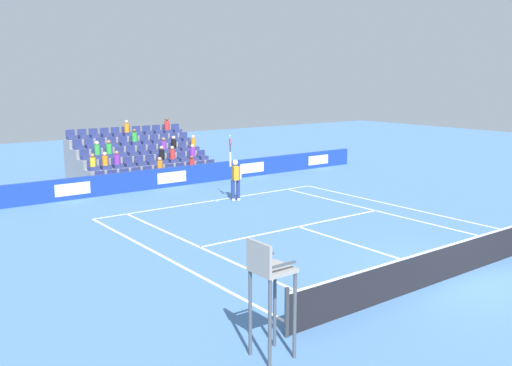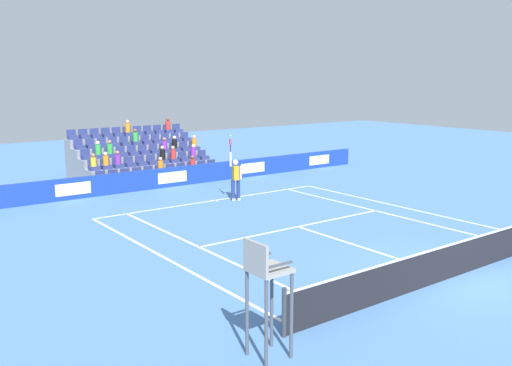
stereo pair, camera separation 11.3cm
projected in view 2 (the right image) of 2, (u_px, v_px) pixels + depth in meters
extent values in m
plane|color=#4C7AB2|center=(454.00, 277.00, 15.05)|extent=(80.00, 80.00, 0.00)
cube|color=white|center=(215.00, 200.00, 24.41)|extent=(10.97, 0.10, 0.01)
cube|color=white|center=(298.00, 227.00, 20.09)|extent=(8.23, 0.10, 0.01)
cube|color=white|center=(365.00, 248.00, 17.57)|extent=(0.10, 6.40, 0.01)
cube|color=white|center=(207.00, 251.00, 17.31)|extent=(0.10, 11.89, 0.01)
cube|color=white|center=(384.00, 213.00, 22.15)|extent=(0.10, 11.89, 0.01)
cube|color=white|center=(167.00, 259.00, 16.51)|extent=(0.10, 11.89, 0.01)
cube|color=white|center=(406.00, 208.00, 22.96)|extent=(0.10, 11.89, 0.01)
cube|color=white|center=(216.00, 201.00, 24.33)|extent=(0.10, 0.20, 0.01)
cube|color=#193899|center=(171.00, 177.00, 27.44)|extent=(24.43, 0.20, 0.95)
cube|color=white|center=(319.00, 160.00, 33.09)|extent=(1.56, 0.01, 0.53)
cube|color=white|center=(253.00, 168.00, 30.22)|extent=(1.56, 0.01, 0.53)
cube|color=white|center=(173.00, 177.00, 27.35)|extent=(1.56, 0.01, 0.53)
cube|color=white|center=(73.00, 189.00, 24.48)|extent=(1.56, 0.01, 0.53)
cylinder|color=#33383D|center=(284.00, 313.00, 11.46)|extent=(0.10, 0.10, 1.07)
cube|color=black|center=(455.00, 260.00, 14.97)|extent=(11.77, 0.02, 0.92)
cube|color=white|center=(456.00, 243.00, 14.88)|extent=(11.77, 0.04, 0.04)
cylinder|color=navy|center=(238.00, 190.00, 24.45)|extent=(0.16, 0.16, 0.90)
cylinder|color=navy|center=(233.00, 190.00, 24.38)|extent=(0.16, 0.16, 0.90)
cube|color=white|center=(238.00, 199.00, 24.53)|extent=(0.20, 0.29, 0.08)
cube|color=white|center=(233.00, 199.00, 24.46)|extent=(0.20, 0.29, 0.08)
cube|color=orange|center=(236.00, 173.00, 24.28)|extent=(0.33, 0.41, 0.60)
sphere|color=beige|center=(235.00, 162.00, 24.19)|extent=(0.24, 0.24, 0.24)
cylinder|color=beige|center=(231.00, 159.00, 24.10)|extent=(0.09, 0.09, 0.62)
cylinder|color=beige|center=(241.00, 172.00, 24.29)|extent=(0.09, 0.09, 0.56)
cylinder|color=black|center=(230.00, 149.00, 24.02)|extent=(0.04, 0.04, 0.28)
torus|color=red|center=(230.00, 142.00, 23.97)|extent=(0.13, 0.30, 0.31)
sphere|color=#D1E533|center=(230.00, 136.00, 23.91)|extent=(0.07, 0.07, 0.07)
cylinder|color=#474C54|center=(272.00, 306.00, 11.01)|extent=(0.07, 0.07, 1.71)
cylinder|color=#474C54|center=(291.00, 316.00, 10.54)|extent=(0.07, 0.07, 1.71)
cylinder|color=#474C54|center=(247.00, 313.00, 10.66)|extent=(0.07, 0.07, 1.71)
cylinder|color=#474C54|center=(266.00, 324.00, 10.19)|extent=(0.07, 0.07, 1.71)
cube|color=gray|center=(269.00, 269.00, 10.44)|extent=(0.70, 0.70, 0.08)
cube|color=gray|center=(256.00, 256.00, 10.19)|extent=(0.06, 0.70, 0.55)
cube|color=#474C54|center=(259.00, 256.00, 10.65)|extent=(0.56, 0.05, 0.04)
cube|color=#474C54|center=(280.00, 265.00, 10.15)|extent=(0.56, 0.05, 0.04)
cube|color=gray|center=(161.00, 179.00, 28.33)|extent=(6.82, 0.95, 0.42)
cube|color=navy|center=(213.00, 167.00, 30.10)|extent=(0.48, 0.44, 0.20)
cube|color=navy|center=(211.00, 162.00, 30.21)|extent=(0.48, 0.04, 0.30)
cube|color=navy|center=(203.00, 168.00, 29.73)|extent=(0.48, 0.44, 0.20)
cube|color=navy|center=(201.00, 163.00, 29.84)|extent=(0.48, 0.04, 0.30)
cube|color=navy|center=(193.00, 170.00, 29.37)|extent=(0.48, 0.44, 0.20)
cube|color=navy|center=(191.00, 164.00, 29.48)|extent=(0.48, 0.04, 0.30)
cube|color=navy|center=(183.00, 171.00, 29.00)|extent=(0.48, 0.44, 0.20)
cube|color=navy|center=(181.00, 165.00, 29.11)|extent=(0.48, 0.04, 0.30)
cube|color=navy|center=(172.00, 172.00, 28.64)|extent=(0.48, 0.44, 0.20)
cube|color=navy|center=(170.00, 167.00, 28.75)|extent=(0.48, 0.04, 0.30)
cube|color=navy|center=(161.00, 173.00, 28.27)|extent=(0.48, 0.44, 0.20)
cube|color=navy|center=(159.00, 168.00, 28.38)|extent=(0.48, 0.04, 0.30)
cube|color=navy|center=(150.00, 174.00, 27.91)|extent=(0.48, 0.44, 0.20)
cube|color=navy|center=(148.00, 169.00, 28.02)|extent=(0.48, 0.04, 0.30)
cube|color=navy|center=(139.00, 176.00, 27.54)|extent=(0.48, 0.44, 0.20)
cube|color=navy|center=(137.00, 170.00, 27.66)|extent=(0.48, 0.04, 0.30)
cube|color=navy|center=(127.00, 177.00, 27.18)|extent=(0.48, 0.44, 0.20)
cube|color=navy|center=(125.00, 171.00, 27.29)|extent=(0.48, 0.04, 0.30)
cube|color=navy|center=(115.00, 178.00, 26.82)|extent=(0.48, 0.44, 0.20)
cube|color=navy|center=(113.00, 173.00, 26.93)|extent=(0.48, 0.04, 0.30)
cube|color=navy|center=(102.00, 180.00, 26.45)|extent=(0.48, 0.44, 0.20)
cube|color=navy|center=(100.00, 174.00, 26.56)|extent=(0.48, 0.04, 0.30)
cube|color=gray|center=(153.00, 173.00, 29.04)|extent=(6.82, 0.95, 0.84)
cube|color=navy|center=(204.00, 158.00, 30.77)|extent=(0.48, 0.44, 0.20)
cube|color=navy|center=(202.00, 153.00, 30.88)|extent=(0.48, 0.04, 0.30)
cube|color=navy|center=(194.00, 159.00, 30.40)|extent=(0.48, 0.44, 0.20)
cube|color=navy|center=(192.00, 154.00, 30.51)|extent=(0.48, 0.04, 0.30)
cube|color=navy|center=(184.00, 160.00, 30.04)|extent=(0.48, 0.44, 0.20)
cube|color=navy|center=(182.00, 155.00, 30.15)|extent=(0.48, 0.04, 0.30)
cube|color=navy|center=(174.00, 161.00, 29.67)|extent=(0.48, 0.44, 0.20)
cube|color=navy|center=(172.00, 155.00, 29.78)|extent=(0.48, 0.04, 0.30)
cube|color=navy|center=(163.00, 162.00, 29.31)|extent=(0.48, 0.44, 0.20)
cube|color=navy|center=(161.00, 156.00, 29.42)|extent=(0.48, 0.04, 0.30)
cube|color=navy|center=(152.00, 163.00, 28.94)|extent=(0.48, 0.44, 0.20)
cube|color=navy|center=(151.00, 157.00, 29.05)|extent=(0.48, 0.04, 0.30)
cube|color=navy|center=(141.00, 164.00, 28.58)|extent=(0.48, 0.44, 0.20)
cube|color=navy|center=(140.00, 158.00, 28.69)|extent=(0.48, 0.04, 0.30)
cube|color=navy|center=(130.00, 165.00, 28.21)|extent=(0.48, 0.44, 0.20)
cube|color=navy|center=(128.00, 159.00, 28.33)|extent=(0.48, 0.04, 0.30)
cube|color=navy|center=(118.00, 166.00, 27.85)|extent=(0.48, 0.44, 0.20)
cube|color=navy|center=(117.00, 161.00, 27.96)|extent=(0.48, 0.04, 0.30)
cube|color=navy|center=(107.00, 167.00, 27.49)|extent=(0.48, 0.44, 0.20)
cube|color=navy|center=(105.00, 162.00, 27.60)|extent=(0.48, 0.04, 0.30)
cube|color=navy|center=(94.00, 168.00, 27.12)|extent=(0.48, 0.44, 0.20)
cube|color=navy|center=(93.00, 163.00, 27.23)|extent=(0.48, 0.04, 0.30)
cube|color=gray|center=(145.00, 166.00, 29.75)|extent=(6.82, 0.95, 1.26)
cube|color=navy|center=(195.00, 148.00, 31.44)|extent=(0.48, 0.44, 0.20)
cube|color=navy|center=(193.00, 144.00, 31.55)|extent=(0.48, 0.04, 0.30)
cube|color=navy|center=(185.00, 149.00, 31.07)|extent=(0.48, 0.44, 0.20)
cube|color=navy|center=(183.00, 144.00, 31.18)|extent=(0.48, 0.04, 0.30)
cube|color=navy|center=(175.00, 150.00, 30.71)|extent=(0.48, 0.44, 0.20)
cube|color=navy|center=(173.00, 145.00, 30.82)|extent=(0.48, 0.04, 0.30)
cube|color=navy|center=(165.00, 151.00, 30.34)|extent=(0.48, 0.44, 0.20)
cube|color=navy|center=(163.00, 146.00, 30.45)|extent=(0.48, 0.04, 0.30)
cube|color=navy|center=(155.00, 152.00, 29.98)|extent=(0.48, 0.44, 0.20)
cube|color=navy|center=(153.00, 147.00, 30.09)|extent=(0.48, 0.04, 0.30)
cube|color=navy|center=(144.00, 153.00, 29.61)|extent=(0.48, 0.44, 0.20)
cube|color=navy|center=(142.00, 148.00, 29.73)|extent=(0.48, 0.04, 0.30)
cube|color=navy|center=(133.00, 154.00, 29.25)|extent=(0.48, 0.44, 0.20)
cube|color=navy|center=(131.00, 148.00, 29.36)|extent=(0.48, 0.04, 0.30)
cube|color=navy|center=(122.00, 155.00, 28.88)|extent=(0.48, 0.44, 0.20)
cube|color=navy|center=(120.00, 149.00, 29.00)|extent=(0.48, 0.04, 0.30)
cube|color=navy|center=(111.00, 156.00, 28.52)|extent=(0.48, 0.44, 0.20)
cube|color=navy|center=(109.00, 150.00, 28.63)|extent=(0.48, 0.04, 0.30)
cube|color=navy|center=(99.00, 157.00, 28.16)|extent=(0.48, 0.44, 0.20)
cube|color=navy|center=(97.00, 151.00, 28.27)|extent=(0.48, 0.04, 0.30)
cube|color=navy|center=(87.00, 158.00, 27.79)|extent=(0.48, 0.44, 0.20)
cube|color=navy|center=(85.00, 152.00, 27.90)|extent=(0.48, 0.04, 0.30)
cube|color=gray|center=(137.00, 160.00, 30.46)|extent=(6.82, 0.95, 1.68)
cube|color=navy|center=(186.00, 139.00, 32.11)|extent=(0.48, 0.44, 0.20)
cube|color=navy|center=(184.00, 135.00, 32.22)|extent=(0.48, 0.04, 0.30)
cube|color=navy|center=(177.00, 140.00, 31.74)|extent=(0.48, 0.44, 0.20)
cube|color=navy|center=(175.00, 135.00, 31.85)|extent=(0.48, 0.04, 0.30)
cube|color=navy|center=(167.00, 141.00, 31.38)|extent=(0.48, 0.44, 0.20)
cube|color=navy|center=(165.00, 136.00, 31.49)|extent=(0.48, 0.04, 0.30)
cube|color=navy|center=(157.00, 142.00, 31.01)|extent=(0.48, 0.44, 0.20)
cube|color=navy|center=(155.00, 137.00, 31.12)|extent=(0.48, 0.04, 0.30)
cube|color=navy|center=(147.00, 142.00, 30.65)|extent=(0.48, 0.44, 0.20)
cube|color=navy|center=(145.00, 137.00, 30.76)|extent=(0.48, 0.04, 0.30)
cube|color=navy|center=(136.00, 143.00, 30.28)|extent=(0.48, 0.44, 0.20)
cube|color=navy|center=(134.00, 138.00, 30.40)|extent=(0.48, 0.04, 0.30)
cube|color=navy|center=(125.00, 144.00, 29.92)|extent=(0.48, 0.44, 0.20)
cube|color=navy|center=(124.00, 139.00, 30.03)|extent=(0.48, 0.04, 0.30)
cube|color=navy|center=(114.00, 145.00, 29.56)|extent=(0.48, 0.44, 0.20)
cube|color=navy|center=(113.00, 140.00, 29.67)|extent=(0.48, 0.04, 0.30)
cube|color=navy|center=(103.00, 146.00, 29.19)|extent=(0.48, 0.44, 0.20)
cube|color=navy|center=(101.00, 140.00, 29.30)|extent=(0.48, 0.04, 0.30)
cube|color=navy|center=(91.00, 146.00, 28.83)|extent=(0.48, 0.44, 0.20)
cube|color=navy|center=(90.00, 141.00, 28.94)|extent=(0.48, 0.04, 0.30)
cube|color=navy|center=(80.00, 147.00, 28.46)|extent=(0.48, 0.44, 0.20)
cube|color=navy|center=(78.00, 142.00, 28.57)|extent=(0.48, 0.04, 0.30)
cube|color=gray|center=(129.00, 155.00, 31.17)|extent=(6.82, 0.95, 2.10)
cube|color=navy|center=(178.00, 131.00, 32.78)|extent=(0.48, 0.44, 0.20)
cube|color=navy|center=(176.00, 126.00, 32.89)|extent=(0.48, 0.04, 0.30)
cube|color=navy|center=(168.00, 131.00, 32.41)|extent=(0.48, 0.44, 0.20)
cube|color=navy|center=(167.00, 127.00, 32.52)|extent=(0.48, 0.04, 0.30)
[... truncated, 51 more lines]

